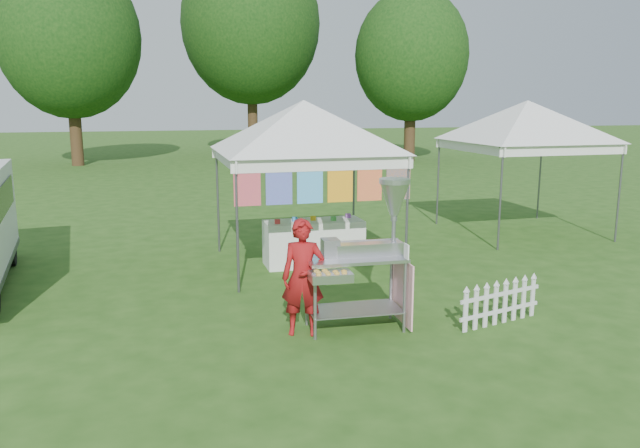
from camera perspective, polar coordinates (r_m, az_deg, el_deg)
name	(u,v)px	position (r m, az deg, el deg)	size (l,w,h in m)	color
ground	(367,329)	(8.42, 4.33, -9.56)	(120.00, 120.00, 0.00)	#274E16
canopy_main	(304,101)	(11.23, -1.50, 11.21)	(4.24, 4.24, 3.45)	#59595E
canopy_right	(528,101)	(14.86, 18.47, 10.65)	(4.24, 4.24, 3.45)	#59595E
tree_left	(69,37)	(31.72, -21.99, 15.53)	(6.40, 6.40, 9.53)	#372214
tree_mid	(251,24)	(36.11, -6.35, 17.69)	(7.60, 7.60, 11.52)	#372214
tree_right	(412,56)	(32.10, 8.38, 14.97)	(5.60, 5.60, 8.42)	#372214
donut_cart	(371,242)	(8.15, 4.70, -1.68)	(1.47, 0.93, 1.99)	gray
vendor	(303,277)	(8.01, -1.56, -4.91)	(0.55, 0.36, 1.52)	maroon
picket_fence	(500,304)	(8.84, 16.16, -7.00)	(1.40, 0.40, 0.56)	silver
display_table	(314,242)	(11.53, -0.59, -1.70)	(1.80, 0.70, 0.82)	white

